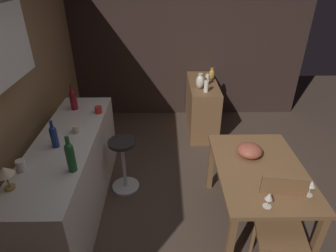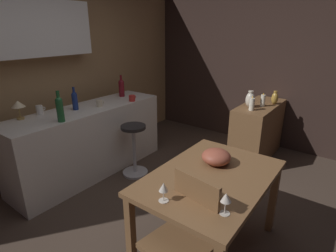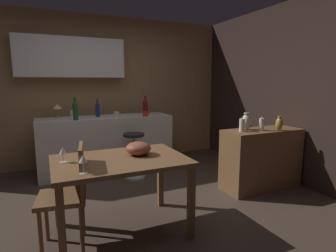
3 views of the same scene
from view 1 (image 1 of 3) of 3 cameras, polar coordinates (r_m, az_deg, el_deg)
The scene contains 21 objects.
ground_plane at distance 3.39m, azimuth 8.25°, elevation -16.83°, with size 9.00×9.00×0.00m, color #47382D.
wall_side_right at distance 4.99m, azimuth 1.59°, elevation 16.40°, with size 0.10×4.40×2.60m, color #33231E.
dining_table at distance 2.96m, azimuth 17.77°, elevation -9.40°, with size 1.23×0.84×0.74m.
kitchen_counter at distance 3.31m, azimuth -18.67°, elevation -9.25°, with size 2.10×0.60×0.90m, color silver.
sideboard_cabinet at distance 4.72m, azimuth 6.77°, elevation 3.93°, with size 1.10×0.44×0.82m, color brown.
chair_near_window at distance 2.75m, azimuth 21.44°, elevation -17.68°, with size 0.45×0.45×0.92m.
bar_stool at distance 3.47m, azimuth -8.86°, elevation -7.48°, with size 0.34×0.34×0.69m.
wine_glass_left at distance 2.69m, azimuth 26.80°, elevation -10.43°, with size 0.07×0.07×0.15m.
wine_glass_right at distance 2.46m, azimuth 19.58°, elevation -13.24°, with size 0.07×0.07×0.14m.
fruit_bowl at distance 3.00m, azimuth 16.04°, elevation -4.72°, with size 0.25×0.25×0.13m, color #9E4C38.
wine_bottle_cobalt at distance 2.92m, azimuth -21.89°, elevation -1.79°, with size 0.07×0.07×0.28m.
wine_bottle_ruby at distance 3.62m, azimuth -18.46°, elevation 5.21°, with size 0.08×0.08×0.31m.
wine_bottle_green at distance 2.53m, azimuth -18.99°, elevation -5.63°, with size 0.08×0.08×0.34m.
cup_red at distance 3.48m, azimuth -13.75°, elevation 3.18°, with size 0.12×0.08×0.08m.
cup_cream at distance 3.14m, azimuth -17.93°, elevation -0.54°, with size 0.11×0.08×0.08m.
cup_white at distance 2.75m, azimuth -27.35°, elevation -7.04°, with size 0.11×0.08×0.11m.
counter_lamp at distance 2.53m, azimuth -29.88°, elevation -8.07°, with size 0.14×0.14×0.21m.
pillar_candle_tall at distance 4.20m, azimuth 7.67°, elevation 7.88°, with size 0.07×0.07×0.19m.
pillar_candle_short at distance 4.47m, azimuth 7.88°, elevation 9.20°, with size 0.06×0.06×0.19m.
vase_ceramic_ivory at distance 4.30m, azimuth 6.47°, elevation 8.86°, with size 0.13×0.13×0.23m.
vase_brass at distance 4.68m, azimuth 8.76°, elevation 10.18°, with size 0.09×0.09×0.19m.
Camera 1 is at (-2.30, 0.50, 2.45)m, focal length 30.45 mm.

